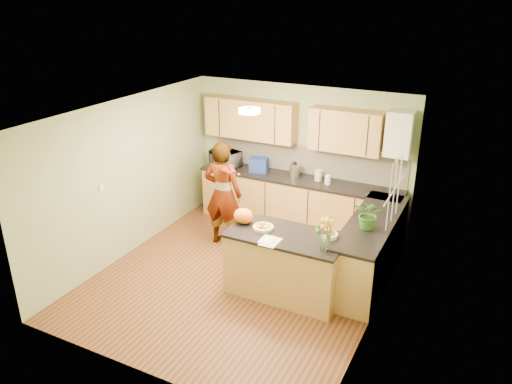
% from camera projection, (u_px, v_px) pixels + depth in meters
% --- Properties ---
extents(floor, '(4.50, 4.50, 0.00)m').
position_uv_depth(floor, '(241.00, 277.00, 7.46)').
color(floor, '#512B17').
rests_on(floor, ground).
extents(ceiling, '(4.00, 4.50, 0.02)m').
position_uv_depth(ceiling, '(239.00, 112.00, 6.52)').
color(ceiling, white).
rests_on(ceiling, wall_back).
extents(wall_back, '(4.00, 0.02, 2.50)m').
position_uv_depth(wall_back, '(300.00, 156.00, 8.85)').
color(wall_back, '#95A676').
rests_on(wall_back, floor).
extents(wall_front, '(4.00, 0.02, 2.50)m').
position_uv_depth(wall_front, '(136.00, 277.00, 5.13)').
color(wall_front, '#95A676').
rests_on(wall_front, floor).
extents(wall_left, '(0.02, 4.50, 2.50)m').
position_uv_depth(wall_left, '(128.00, 178.00, 7.82)').
color(wall_left, '#95A676').
rests_on(wall_left, floor).
extents(wall_right, '(0.02, 4.50, 2.50)m').
position_uv_depth(wall_right, '(382.00, 229.00, 6.16)').
color(wall_right, '#95A676').
rests_on(wall_right, floor).
extents(back_counter, '(3.64, 0.62, 0.94)m').
position_uv_depth(back_counter, '(298.00, 203.00, 8.85)').
color(back_counter, '#A77C42').
rests_on(back_counter, floor).
extents(right_counter, '(0.62, 2.24, 0.94)m').
position_uv_depth(right_counter, '(371.00, 249.00, 7.28)').
color(right_counter, '#A77C42').
rests_on(right_counter, floor).
extents(splashback, '(3.60, 0.02, 0.52)m').
position_uv_depth(splashback, '(305.00, 159.00, 8.81)').
color(splashback, silver).
rests_on(splashback, back_counter).
extents(upper_cabinets, '(3.20, 0.34, 0.70)m').
position_uv_depth(upper_cabinets, '(288.00, 124.00, 8.55)').
color(upper_cabinets, '#A77C42').
rests_on(upper_cabinets, wall_back).
extents(boiler, '(0.40, 0.30, 0.86)m').
position_uv_depth(boiler, '(399.00, 134.00, 7.76)').
color(boiler, white).
rests_on(boiler, wall_back).
extents(window_right, '(0.01, 1.30, 1.05)m').
position_uv_depth(window_right, '(395.00, 190.00, 6.54)').
color(window_right, white).
rests_on(window_right, wall_right).
extents(light_switch, '(0.02, 0.09, 0.09)m').
position_uv_depth(light_switch, '(101.00, 187.00, 7.30)').
color(light_switch, white).
rests_on(light_switch, wall_left).
extents(ceiling_lamp, '(0.30, 0.30, 0.07)m').
position_uv_depth(ceiling_lamp, '(249.00, 111.00, 6.78)').
color(ceiling_lamp, '#FFEABF').
rests_on(ceiling_lamp, ceiling).
extents(peninsula_island, '(1.61, 0.82, 0.92)m').
position_uv_depth(peninsula_island, '(286.00, 264.00, 6.92)').
color(peninsula_island, '#A77C42').
rests_on(peninsula_island, floor).
extents(fruit_dish, '(0.29, 0.29, 0.10)m').
position_uv_depth(fruit_dish, '(263.00, 226.00, 6.87)').
color(fruit_dish, beige).
rests_on(fruit_dish, peninsula_island).
extents(orange_bowl, '(0.24, 0.24, 0.14)m').
position_uv_depth(orange_bowl, '(329.00, 234.00, 6.61)').
color(orange_bowl, beige).
rests_on(orange_bowl, peninsula_island).
extents(flower_vase, '(0.29, 0.29, 0.54)m').
position_uv_depth(flower_vase, '(326.00, 224.00, 6.21)').
color(flower_vase, silver).
rests_on(flower_vase, peninsula_island).
extents(orange_bag, '(0.35, 0.33, 0.22)m').
position_uv_depth(orange_bag, '(243.00, 216.00, 7.03)').
color(orange_bag, orange).
rests_on(orange_bag, peninsula_island).
extents(papers, '(0.22, 0.31, 0.01)m').
position_uv_depth(papers, '(270.00, 242.00, 6.53)').
color(papers, white).
rests_on(papers, peninsula_island).
extents(violinist, '(0.68, 0.47, 1.78)m').
position_uv_depth(violinist, '(223.00, 194.00, 8.14)').
color(violinist, '#DCA887').
rests_on(violinist, floor).
extents(violin, '(0.64, 0.56, 0.16)m').
position_uv_depth(violin, '(226.00, 169.00, 7.67)').
color(violin, '#4F0904').
rests_on(violin, violinist).
extents(microwave, '(0.61, 0.49, 0.30)m').
position_uv_depth(microwave, '(225.00, 158.00, 9.22)').
color(microwave, white).
rests_on(microwave, back_counter).
extents(blue_box, '(0.36, 0.29, 0.25)m').
position_uv_depth(blue_box, '(259.00, 165.00, 8.95)').
color(blue_box, navy).
rests_on(blue_box, back_counter).
extents(kettle, '(0.18, 0.18, 0.33)m').
position_uv_depth(kettle, '(294.00, 170.00, 8.68)').
color(kettle, silver).
rests_on(kettle, back_counter).
extents(jar_cream, '(0.16, 0.16, 0.19)m').
position_uv_depth(jar_cream, '(318.00, 175.00, 8.54)').
color(jar_cream, beige).
rests_on(jar_cream, back_counter).
extents(jar_white, '(0.13, 0.13, 0.16)m').
position_uv_depth(jar_white, '(328.00, 179.00, 8.39)').
color(jar_white, white).
rests_on(jar_white, back_counter).
extents(potted_plant, '(0.45, 0.41, 0.43)m').
position_uv_depth(potted_plant, '(369.00, 215.00, 6.78)').
color(potted_plant, '#377125').
rests_on(potted_plant, right_counter).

